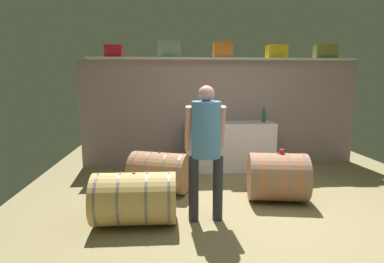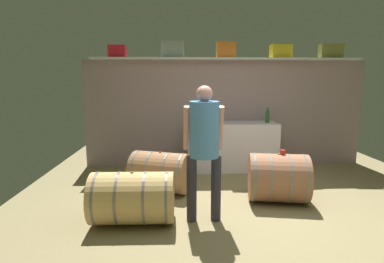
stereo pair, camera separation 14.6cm
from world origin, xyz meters
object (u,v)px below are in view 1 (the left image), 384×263
Objects in this scene: toolcase_olive at (325,52)px; red_funnel at (198,121)px; toolcase_orange at (222,50)px; winemaker_pouring at (206,139)px; wine_barrel_flank at (135,199)px; wine_bottle_green at (264,115)px; tasting_cup at (282,151)px; toolcase_red at (114,51)px; wine_glass at (200,117)px; toolcase_yellow at (277,52)px; work_cabinet at (229,146)px; wine_barrel_near at (277,177)px; wine_barrel_far at (160,172)px; toolcase_grey at (169,49)px.

red_funnel is at bearing -168.57° from toolcase_olive.
toolcase_orange is 0.22× the size of winemaker_pouring.
wine_bottle_green is at bearing 45.82° from wine_barrel_flank.
tasting_cup is (0.52, -1.83, -1.51)m from toolcase_orange.
winemaker_pouring is (1.38, -2.38, -1.19)m from toolcase_red.
wine_glass is 2.58m from wine_barrel_flank.
toolcase_yellow is at bearing 5.58° from wine_glass.
toolcase_yellow is at bearing 54.91° from winemaker_pouring.
tasting_cup is (-1.46, -1.83, -1.50)m from toolcase_olive.
tasting_cup is (1.95, 0.59, 0.39)m from wine_barrel_flank.
toolcase_red reaches higher than tasting_cup.
toolcase_yellow is 0.39× the size of wine_barrel_flank.
winemaker_pouring is (-1.35, -2.13, -0.03)m from wine_bottle_green.
wine_barrel_near is at bearing -77.35° from work_cabinet.
toolcase_orange is 3.14× the size of red_funnel.
toolcase_orange is 2.62m from wine_barrel_far.
red_funnel is (-2.47, -0.31, -1.26)m from toolcase_olive.
toolcase_orange is 5.00× the size of tasting_cup.
wine_glass is 0.19m from red_funnel.
toolcase_yellow is 1.89m from wine_glass.
toolcase_orange is at bearing 161.33° from wine_bottle_green.
work_cabinet is at bearing 9.56° from red_funnel.
work_cabinet is 0.86m from wine_bottle_green.
red_funnel reaches higher than wine_barrel_near.
work_cabinet reaches higher than tasting_cup.
wine_bottle_green is 2.52m from winemaker_pouring.
work_cabinet is (1.09, -0.21, -1.77)m from toolcase_grey.
winemaker_pouring is at bearing -132.99° from toolcase_olive.
work_cabinet is at bearing 112.17° from wine_barrel_near.
toolcase_red is at bearing -176.33° from toolcase_orange.
wine_bottle_green is 1.24m from red_funnel.
toolcase_grey is at bearing 80.46° from wine_barrel_flank.
wine_barrel_far is at bearing -94.16° from toolcase_grey.
toolcase_olive reaches higher than tasting_cup.
wine_bottle_green is at bearing 56.92° from winemaker_pouring.
wine_barrel_near is at bearing 18.18° from wine_barrel_flank.
toolcase_grey is 1.41m from red_funnel.
wine_bottle_green is (0.64, -0.04, 0.57)m from work_cabinet.
toolcase_olive is 2.78m from tasting_cup.
toolcase_orange reaches higher than wine_barrel_near.
toolcase_grey is 2.36m from wine_barrel_far.
wine_barrel_flank is at bearing -163.19° from tasting_cup.
toolcase_red is 4.45× the size of tasting_cup.
wine_barrel_flank is (-2.46, -2.42, -1.88)m from toolcase_yellow.
winemaker_pouring is at bearing -143.18° from wine_barrel_near.
toolcase_red is 0.31× the size of wine_barrel_far.
wine_bottle_green is at bearing -6.41° from toolcase_red.
toolcase_red is 1.96m from wine_glass.
toolcase_olive is at bearing 7.17° from red_funnel.
wine_glass is at bearing 127.47° from wine_barrel_near.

